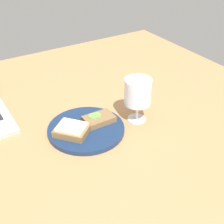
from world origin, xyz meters
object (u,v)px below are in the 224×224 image
(plate, at_px, (86,129))
(wine_glass, at_px, (138,93))
(sandwich_with_cucumber, at_px, (99,119))
(sandwich_with_cheese, at_px, (72,130))

(plate, height_order, wine_glass, wine_glass)
(plate, distance_m, wine_glass, 0.20)
(sandwich_with_cucumber, bearing_deg, plate, -173.09)
(sandwich_with_cucumber, height_order, sandwich_with_cheese, sandwich_with_cheese)
(plate, xyz_separation_m, sandwich_with_cheese, (-0.05, -0.01, 0.02))
(sandwich_with_cucumber, xyz_separation_m, wine_glass, (0.12, -0.04, 0.08))
(sandwich_with_cheese, relative_size, wine_glass, 0.84)
(sandwich_with_cheese, bearing_deg, plate, 6.33)
(sandwich_with_cucumber, xyz_separation_m, sandwich_with_cheese, (-0.10, -0.01, 0.00))
(wine_glass, bearing_deg, sandwich_with_cheese, 173.36)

